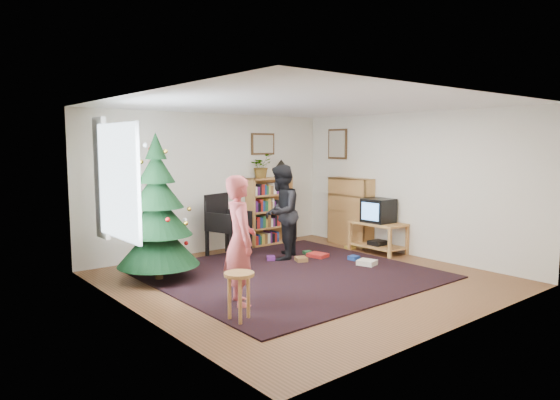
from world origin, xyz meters
TOP-DOWN VIEW (x-y plane):
  - floor at (0.00, 0.00)m, footprint 5.00×5.00m
  - ceiling at (0.00, 0.00)m, footprint 5.00×5.00m
  - wall_back at (0.00, 2.50)m, footprint 5.00×0.02m
  - wall_front at (0.00, -2.50)m, footprint 5.00×0.02m
  - wall_left at (-2.50, 0.00)m, footprint 0.02×5.00m
  - wall_right at (2.50, 0.00)m, footprint 0.02×5.00m
  - rug at (0.00, 0.30)m, footprint 3.80×3.60m
  - window_pane at (-2.47, 0.60)m, footprint 0.04×1.20m
  - curtain at (-2.43, 1.30)m, footprint 0.06×0.35m
  - picture_back at (1.15, 2.48)m, footprint 0.55×0.03m
  - picture_right at (2.48, 1.75)m, footprint 0.03×0.50m
  - christmas_tree at (-1.67, 1.25)m, footprint 1.16×1.16m
  - bookshelf_back at (1.20, 2.34)m, footprint 0.95×0.30m
  - bookshelf_right at (2.34, 1.25)m, footprint 0.30×0.95m
  - tv_stand at (2.22, 0.46)m, footprint 0.54×0.98m
  - crt_tv at (2.22, 0.46)m, footprint 0.46×0.49m
  - armchair at (-0.03, 2.03)m, footprint 0.74×0.75m
  - stool at (-1.74, -0.88)m, footprint 0.33×0.33m
  - person_standing at (-1.39, -0.40)m, footprint 0.55×0.67m
  - person_by_chair at (0.52, 1.15)m, footprint 0.99×0.95m
  - potted_plant at (1.00, 2.34)m, footprint 0.48×0.44m
  - table_lamp at (1.50, 2.34)m, footprint 0.26×0.26m
  - floor_clutter at (1.12, 0.72)m, footprint 1.97×1.44m

SIDE VIEW (x-z plane):
  - floor at x=0.00m, z-range 0.00..0.00m
  - rug at x=0.00m, z-range 0.00..0.02m
  - floor_clutter at x=1.12m, z-range 0.00..0.08m
  - tv_stand at x=2.22m, z-range 0.05..0.60m
  - stool at x=-1.74m, z-range 0.15..0.71m
  - armchair at x=-0.03m, z-range 0.05..1.13m
  - bookshelf_back at x=1.20m, z-range 0.01..1.31m
  - bookshelf_right at x=2.34m, z-range 0.01..1.31m
  - crt_tv at x=2.22m, z-range 0.55..0.98m
  - person_standing at x=-1.39m, z-range 0.00..1.58m
  - person_by_chair at x=0.52m, z-range 0.00..1.61m
  - christmas_tree at x=-1.67m, z-range -0.18..1.94m
  - wall_back at x=0.00m, z-range 0.00..2.50m
  - wall_front at x=0.00m, z-range 0.00..2.50m
  - wall_left at x=-2.50m, z-range 0.00..2.50m
  - wall_right at x=2.50m, z-range 0.00..2.50m
  - window_pane at x=-2.47m, z-range 0.80..2.20m
  - curtain at x=-2.43m, z-range 0.70..2.30m
  - potted_plant at x=1.00m, z-range 1.30..1.76m
  - table_lamp at x=1.50m, z-range 1.36..1.71m
  - picture_back at x=1.15m, z-range 1.74..2.16m
  - picture_right at x=2.48m, z-range 1.65..2.25m
  - ceiling at x=0.00m, z-range 2.50..2.50m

